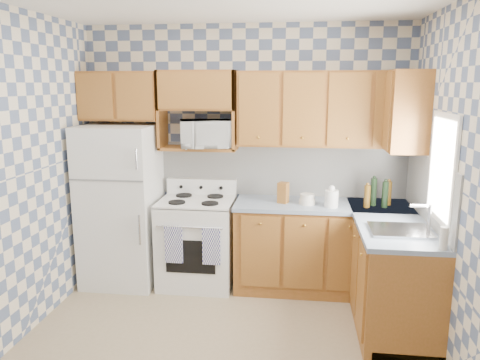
# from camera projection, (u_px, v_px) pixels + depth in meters

# --- Properties ---
(floor) EXTENTS (3.40, 3.40, 0.00)m
(floor) POSITION_uv_depth(u_px,v_px,m) (222.00, 352.00, 3.72)
(floor) COLOR #8A7857
(floor) RESTS_ON ground
(back_wall) EXTENTS (3.40, 0.02, 2.70)m
(back_wall) POSITION_uv_depth(u_px,v_px,m) (245.00, 155.00, 5.00)
(back_wall) COLOR slate
(back_wall) RESTS_ON ground
(right_wall) EXTENTS (0.02, 3.20, 2.70)m
(right_wall) POSITION_uv_depth(u_px,v_px,m) (463.00, 194.00, 3.24)
(right_wall) COLOR slate
(right_wall) RESTS_ON ground
(backsplash_back) EXTENTS (2.60, 0.02, 0.56)m
(backsplash_back) POSITION_uv_depth(u_px,v_px,m) (283.00, 170.00, 4.97)
(backsplash_back) COLOR white
(backsplash_back) RESTS_ON back_wall
(backsplash_right) EXTENTS (0.02, 1.60, 0.56)m
(backsplash_right) POSITION_uv_depth(u_px,v_px,m) (428.00, 189.00, 4.04)
(backsplash_right) COLOR white
(backsplash_right) RESTS_ON right_wall
(refrigerator) EXTENTS (0.75, 0.70, 1.68)m
(refrigerator) POSITION_uv_depth(u_px,v_px,m) (121.00, 205.00, 4.92)
(refrigerator) COLOR silver
(refrigerator) RESTS_ON floor
(stove_body) EXTENTS (0.76, 0.65, 0.90)m
(stove_body) POSITION_uv_depth(u_px,v_px,m) (197.00, 243.00, 4.92)
(stove_body) COLOR silver
(stove_body) RESTS_ON floor
(cooktop) EXTENTS (0.76, 0.65, 0.02)m
(cooktop) POSITION_uv_depth(u_px,v_px,m) (197.00, 201.00, 4.83)
(cooktop) COLOR silver
(cooktop) RESTS_ON stove_body
(backguard) EXTENTS (0.76, 0.08, 0.17)m
(backguard) POSITION_uv_depth(u_px,v_px,m) (202.00, 186.00, 5.08)
(backguard) COLOR silver
(backguard) RESTS_ON cooktop
(dish_towel_left) EXTENTS (0.18, 0.02, 0.37)m
(dish_towel_left) POSITION_uv_depth(u_px,v_px,m) (174.00, 245.00, 4.59)
(dish_towel_left) COLOR navy
(dish_towel_left) RESTS_ON stove_body
(dish_towel_right) EXTENTS (0.18, 0.02, 0.37)m
(dish_towel_right) POSITION_uv_depth(u_px,v_px,m) (211.00, 246.00, 4.54)
(dish_towel_right) COLOR navy
(dish_towel_right) RESTS_ON stove_body
(base_cabinets_back) EXTENTS (1.75, 0.60, 0.88)m
(base_cabinets_back) POSITION_uv_depth(u_px,v_px,m) (322.00, 248.00, 4.79)
(base_cabinets_back) COLOR brown
(base_cabinets_back) RESTS_ON floor
(base_cabinets_right) EXTENTS (0.60, 1.60, 0.88)m
(base_cabinets_right) POSITION_uv_depth(u_px,v_px,m) (388.00, 270.00, 4.23)
(base_cabinets_right) COLOR brown
(base_cabinets_right) RESTS_ON floor
(countertop_back) EXTENTS (1.77, 0.63, 0.04)m
(countertop_back) POSITION_uv_depth(u_px,v_px,m) (323.00, 205.00, 4.69)
(countertop_back) COLOR slate
(countertop_back) RESTS_ON base_cabinets_back
(countertop_right) EXTENTS (0.63, 1.60, 0.04)m
(countertop_right) POSITION_uv_depth(u_px,v_px,m) (391.00, 221.00, 4.14)
(countertop_right) COLOR slate
(countertop_right) RESTS_ON base_cabinets_right
(upper_cabinets_back) EXTENTS (1.75, 0.33, 0.74)m
(upper_cabinets_back) POSITION_uv_depth(u_px,v_px,m) (326.00, 109.00, 4.64)
(upper_cabinets_back) COLOR brown
(upper_cabinets_back) RESTS_ON back_wall
(upper_cabinets_fridge) EXTENTS (0.82, 0.33, 0.50)m
(upper_cabinets_fridge) POSITION_uv_depth(u_px,v_px,m) (121.00, 96.00, 4.87)
(upper_cabinets_fridge) COLOR brown
(upper_cabinets_fridge) RESTS_ON back_wall
(upper_cabinets_right) EXTENTS (0.33, 0.70, 0.74)m
(upper_cabinets_right) POSITION_uv_depth(u_px,v_px,m) (404.00, 111.00, 4.37)
(upper_cabinets_right) COLOR brown
(upper_cabinets_right) RESTS_ON right_wall
(microwave_shelf) EXTENTS (0.80, 0.33, 0.03)m
(microwave_shelf) POSITION_uv_depth(u_px,v_px,m) (199.00, 148.00, 4.88)
(microwave_shelf) COLOR brown
(microwave_shelf) RESTS_ON back_wall
(microwave) EXTENTS (0.59, 0.47, 0.28)m
(microwave) POSITION_uv_depth(u_px,v_px,m) (205.00, 134.00, 4.78)
(microwave) COLOR silver
(microwave) RESTS_ON microwave_shelf
(sink) EXTENTS (0.48, 0.40, 0.03)m
(sink) POSITION_uv_depth(u_px,v_px,m) (400.00, 231.00, 3.80)
(sink) COLOR #B7B7BC
(sink) RESTS_ON countertop_right
(window) EXTENTS (0.02, 0.66, 0.86)m
(window) POSITION_uv_depth(u_px,v_px,m) (442.00, 168.00, 3.65)
(window) COLOR white
(window) RESTS_ON right_wall
(bottle_0) EXTENTS (0.06, 0.06, 0.27)m
(bottle_0) POSITION_uv_depth(u_px,v_px,m) (373.00, 192.00, 4.58)
(bottle_0) COLOR black
(bottle_0) RESTS_ON countertop_back
(bottle_1) EXTENTS (0.06, 0.06, 0.25)m
(bottle_1) POSITION_uv_depth(u_px,v_px,m) (385.00, 195.00, 4.51)
(bottle_1) COLOR black
(bottle_1) RESTS_ON countertop_back
(bottle_2) EXTENTS (0.06, 0.06, 0.24)m
(bottle_2) POSITION_uv_depth(u_px,v_px,m) (388.00, 193.00, 4.60)
(bottle_2) COLOR #563910
(bottle_2) RESTS_ON countertop_back
(bottle_3) EXTENTS (0.06, 0.06, 0.22)m
(bottle_3) POSITION_uv_depth(u_px,v_px,m) (367.00, 196.00, 4.51)
(bottle_3) COLOR #563910
(bottle_3) RESTS_ON countertop_back
(knife_block) EXTENTS (0.12, 0.12, 0.21)m
(knife_block) POSITION_uv_depth(u_px,v_px,m) (283.00, 193.00, 4.69)
(knife_block) COLOR brown
(knife_block) RESTS_ON countertop_back
(electric_kettle) EXTENTS (0.13, 0.13, 0.17)m
(electric_kettle) POSITION_uv_depth(u_px,v_px,m) (331.00, 199.00, 4.53)
(electric_kettle) COLOR silver
(electric_kettle) RESTS_ON countertop_back
(food_containers) EXTENTS (0.16, 0.16, 0.10)m
(food_containers) POSITION_uv_depth(u_px,v_px,m) (307.00, 199.00, 4.64)
(food_containers) COLOR beige
(food_containers) RESTS_ON countertop_back
(soap_bottle) EXTENTS (0.06, 0.06, 0.17)m
(soap_bottle) POSITION_uv_depth(u_px,v_px,m) (444.00, 238.00, 3.36)
(soap_bottle) COLOR beige
(soap_bottle) RESTS_ON countertop_right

